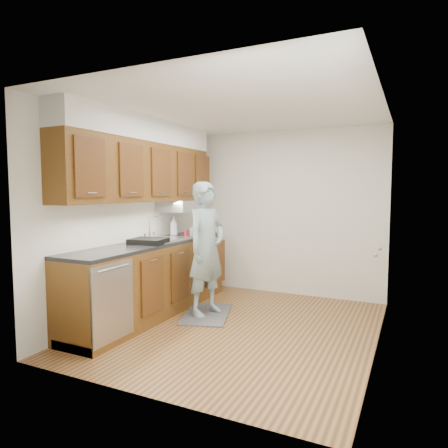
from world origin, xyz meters
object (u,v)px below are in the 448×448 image
object	(u,v)px
soda_can	(186,234)
dish_rack	(148,241)
soap_bottle_a	(174,226)
soap_bottle_b	(194,230)
person	(207,240)

from	to	relation	value
soda_can	dish_rack	world-z (taller)	soda_can
soap_bottle_a	dish_rack	distance (m)	0.84
soap_bottle_b	dish_rack	distance (m)	0.91
soap_bottle_a	dish_rack	size ratio (longest dim) A/B	0.69
person	soap_bottle_b	distance (m)	0.65
soda_can	soap_bottle_b	bearing A→B (deg)	87.02
soap_bottle_b	dish_rack	bearing A→B (deg)	-98.06
person	soap_bottle_a	size ratio (longest dim) A/B	6.65
soap_bottle_a	soap_bottle_b	xyz separation A→B (m)	(0.28, 0.08, -0.05)
dish_rack	soda_can	bearing A→B (deg)	72.97
person	soap_bottle_b	size ratio (longest dim) A/B	9.78
soda_can	person	bearing A→B (deg)	-31.01
soap_bottle_a	soap_bottle_b	world-z (taller)	soap_bottle_a
soap_bottle_b	soda_can	size ratio (longest dim) A/B	1.75
person	dish_rack	bearing A→B (deg)	139.69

